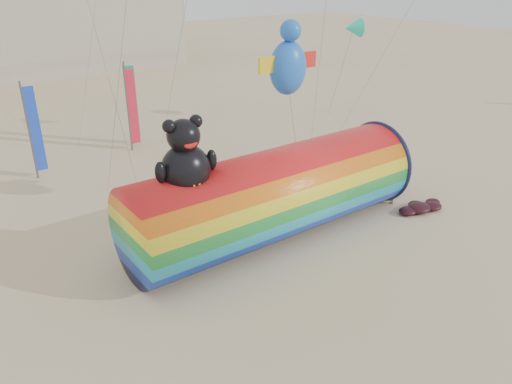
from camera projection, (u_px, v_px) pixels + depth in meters
ground at (269, 266)px, 19.00m from camera, size 160.00×160.00×0.00m
windsock_assembly at (275, 192)px, 20.43m from camera, size 12.81×3.90×5.90m
kite_handler at (393, 185)px, 23.68m from camera, size 0.78×0.77×1.81m
fabric_bundle at (421, 207)px, 23.19m from camera, size 2.62×1.35×0.41m
festival_banners at (102, 113)px, 28.82m from camera, size 6.98×2.28×5.20m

